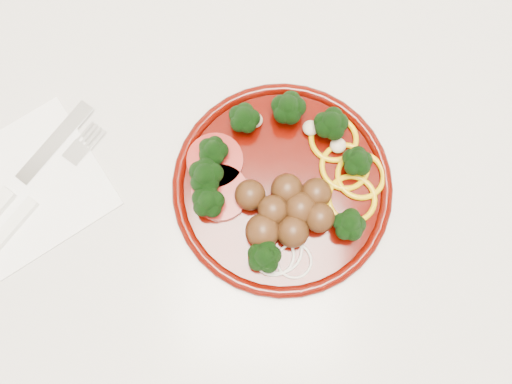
{
  "coord_description": "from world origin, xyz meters",
  "views": [
    {
      "loc": [
        0.17,
        1.54,
        1.47
      ],
      "look_at": [
        0.16,
        1.66,
        0.92
      ],
      "focal_mm": 35.0,
      "sensor_mm": 36.0,
      "label": 1
    }
  ],
  "objects_px": {
    "knife": "(7,196)",
    "fork": "(24,213)",
    "plate": "(282,185)",
    "napkin": "(31,185)"
  },
  "relations": [
    {
      "from": "plate",
      "to": "fork",
      "type": "relative_size",
      "value": 1.48
    },
    {
      "from": "plate",
      "to": "napkin",
      "type": "bearing_deg",
      "value": -178.4
    },
    {
      "from": "napkin",
      "to": "knife",
      "type": "relative_size",
      "value": 0.83
    },
    {
      "from": "plate",
      "to": "napkin",
      "type": "height_order",
      "value": "plate"
    },
    {
      "from": "knife",
      "to": "napkin",
      "type": "bearing_deg",
      "value": -22.66
    },
    {
      "from": "knife",
      "to": "fork",
      "type": "bearing_deg",
      "value": -97.0
    },
    {
      "from": "knife",
      "to": "plate",
      "type": "bearing_deg",
      "value": -51.57
    },
    {
      "from": "knife",
      "to": "fork",
      "type": "height_order",
      "value": "knife"
    },
    {
      "from": "plate",
      "to": "fork",
      "type": "height_order",
      "value": "plate"
    },
    {
      "from": "plate",
      "to": "napkin",
      "type": "relative_size",
      "value": 1.6
    }
  ]
}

